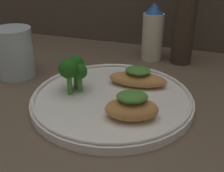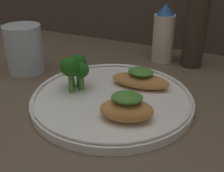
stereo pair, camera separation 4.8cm
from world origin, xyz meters
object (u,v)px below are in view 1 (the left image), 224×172
at_px(pepper_grinder, 184,24).
at_px(sauce_bottle, 153,33).
at_px(plate, 112,98).
at_px(broccoli_bunch, 72,70).
at_px(drinking_glass, 14,52).

bearing_deg(pepper_grinder, sauce_bottle, 180.00).
bearing_deg(plate, broccoli_bunch, -176.61).
height_order(pepper_grinder, drinking_glass, pepper_grinder).
xyz_separation_m(plate, sauce_bottle, (0.02, 0.24, 0.05)).
height_order(broccoli_bunch, drinking_glass, drinking_glass).
xyz_separation_m(sauce_bottle, pepper_grinder, (0.07, 0.00, 0.03)).
height_order(plate, sauce_bottle, sauce_bottle).
height_order(plate, pepper_grinder, pepper_grinder).
xyz_separation_m(broccoli_bunch, pepper_grinder, (0.16, 0.24, 0.04)).
xyz_separation_m(broccoli_bunch, sauce_bottle, (0.09, 0.24, 0.01)).
bearing_deg(pepper_grinder, broccoli_bunch, -124.21).
distance_m(sauce_bottle, pepper_grinder, 0.08).
bearing_deg(plate, sauce_bottle, 84.78).
bearing_deg(broccoli_bunch, sauce_bottle, 68.77).
relative_size(plate, drinking_glass, 2.76).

